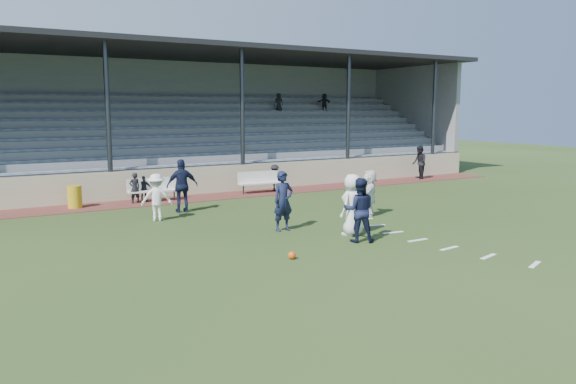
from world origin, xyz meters
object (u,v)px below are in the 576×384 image
(player_white_lead, at_px, (352,205))
(official, at_px, (419,162))
(bench_right, at_px, (260,180))
(player_navy_lead, at_px, (283,201))
(trash_bin, at_px, (75,197))
(football, at_px, (292,255))
(bench_left, at_px, (152,187))

(player_white_lead, bearing_deg, official, -161.77)
(bench_right, xyz_separation_m, player_navy_lead, (-3.08, -7.39, 0.35))
(player_white_lead, height_order, official, player_white_lead)
(trash_bin, height_order, player_navy_lead, player_navy_lead)
(football, relative_size, player_white_lead, 0.11)
(bench_left, height_order, player_navy_lead, player_navy_lead)
(trash_bin, distance_m, player_white_lead, 11.03)
(player_white_lead, bearing_deg, player_navy_lead, -68.26)
(bench_left, height_order, trash_bin, bench_left)
(trash_bin, xyz_separation_m, official, (17.60, -0.01, 0.46))
(trash_bin, relative_size, official, 0.48)
(bench_left, bearing_deg, trash_bin, -176.03)
(bench_left, height_order, player_white_lead, player_white_lead)
(trash_bin, bearing_deg, official, -0.02)
(trash_bin, bearing_deg, bench_left, -0.07)
(bench_right, distance_m, official, 9.72)
(bench_left, xyz_separation_m, football, (0.30, -10.47, -0.49))
(player_white_lead, distance_m, player_navy_lead, 2.15)
(player_navy_lead, bearing_deg, football, -118.27)
(football, bearing_deg, player_navy_lead, 63.50)
(bench_left, bearing_deg, player_white_lead, -66.28)
(official, bearing_deg, bench_right, -62.42)
(bench_left, xyz_separation_m, trash_bin, (-3.00, 0.00, -0.14))
(bench_left, distance_m, official, 14.60)
(football, bearing_deg, player_white_lead, 25.51)
(bench_right, distance_m, trash_bin, 7.88)
(bench_right, xyz_separation_m, trash_bin, (-7.88, 0.08, -0.14))
(bench_left, distance_m, player_white_lead, 9.64)
(bench_left, bearing_deg, player_navy_lead, -72.42)
(bench_left, bearing_deg, bench_right, 3.11)
(bench_right, bearing_deg, official, 4.59)
(bench_right, bearing_deg, player_navy_lead, -108.48)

